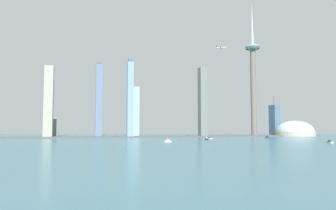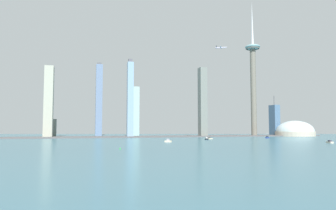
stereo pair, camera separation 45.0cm
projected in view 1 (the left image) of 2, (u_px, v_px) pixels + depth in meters
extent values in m
plane|color=#417182|center=(329.00, 152.00, 278.14)|extent=(6000.00, 6000.00, 0.00)
cube|color=#5D595B|center=(177.00, 136.00, 706.73)|extent=(726.59, 68.98, 2.24)
cylinder|color=slate|center=(253.00, 91.00, 779.68)|extent=(13.77, 13.77, 224.54)
ellipsoid|color=#79A5AB|center=(253.00, 47.00, 787.61)|extent=(37.19, 37.19, 12.24)
torus|color=slate|center=(253.00, 49.00, 787.30)|extent=(34.06, 34.06, 2.45)
cone|color=silver|center=(252.00, 23.00, 791.98)|extent=(6.88, 6.88, 111.68)
cylinder|color=beige|center=(295.00, 134.00, 770.17)|extent=(94.15, 94.15, 11.66)
ellipsoid|color=silver|center=(295.00, 131.00, 770.59)|extent=(89.44, 89.44, 52.35)
cube|color=slate|center=(274.00, 120.00, 816.96)|extent=(15.91, 27.56, 79.89)
cylinder|color=#4C4C51|center=(274.00, 100.00, 820.66)|extent=(1.60, 1.60, 24.90)
cube|color=#82A5C4|center=(130.00, 100.00, 679.90)|extent=(12.93, 16.19, 164.54)
cube|color=#5A5860|center=(130.00, 61.00, 685.97)|extent=(7.76, 9.71, 7.17)
cube|color=#A0C1BF|center=(135.00, 111.00, 764.47)|extent=(20.03, 14.16, 121.53)
cube|color=#ADAF9C|center=(49.00, 102.00, 655.18)|extent=(17.94, 26.75, 150.74)
cube|color=slate|center=(203.00, 102.00, 723.92)|extent=(16.34, 19.30, 160.60)
cube|color=#677FA3|center=(99.00, 100.00, 756.43)|extent=(15.45, 19.91, 174.49)
cube|color=#55575B|center=(99.00, 64.00, 762.76)|extent=(9.27, 11.95, 4.83)
cube|color=#61655D|center=(52.00, 128.00, 723.48)|extent=(19.85, 20.58, 40.75)
cylinder|color=#4C4C51|center=(52.00, 114.00, 725.68)|extent=(1.60, 1.60, 21.54)
cube|color=beige|center=(330.00, 142.00, 430.90)|extent=(6.65, 12.00, 2.25)
cube|color=#343344|center=(330.00, 141.00, 431.05)|extent=(4.00, 5.52, 1.90)
cube|color=black|center=(207.00, 139.00, 543.51)|extent=(6.31, 3.13, 2.33)
cube|color=silver|center=(207.00, 138.00, 543.69)|extent=(2.86, 1.97, 2.62)
cube|color=navy|center=(267.00, 138.00, 627.24)|extent=(11.08, 8.00, 2.03)
cube|color=#283440|center=(267.00, 136.00, 627.40)|extent=(5.30, 4.37, 2.76)
cylinder|color=silver|center=(267.00, 134.00, 627.74)|extent=(0.24, 0.24, 6.77)
cube|color=beige|center=(209.00, 139.00, 577.90)|extent=(14.78, 6.07, 1.26)
cube|color=#3F413F|center=(209.00, 138.00, 578.04)|extent=(6.61, 3.93, 2.85)
cube|color=beige|center=(168.00, 141.00, 459.63)|extent=(10.67, 7.08, 2.34)
cube|color=#9E99A4|center=(168.00, 140.00, 459.81)|extent=(5.02, 3.81, 2.73)
cone|color=green|center=(120.00, 148.00, 312.92)|extent=(1.58, 1.58, 1.86)
cylinder|color=silver|center=(221.00, 48.00, 764.85)|extent=(23.84, 15.38, 2.45)
sphere|color=silver|center=(226.00, 47.00, 761.63)|extent=(2.45, 2.45, 2.45)
cube|color=silver|center=(221.00, 47.00, 764.93)|extent=(15.96, 24.57, 0.50)
cube|color=silver|center=(216.00, 48.00, 767.58)|extent=(6.41, 9.08, 0.40)
cube|color=#2D333D|center=(216.00, 46.00, 767.82)|extent=(1.90, 1.40, 5.00)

